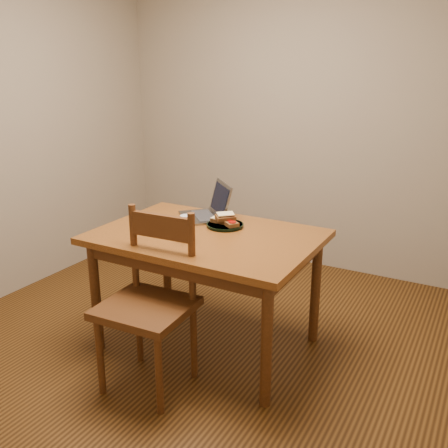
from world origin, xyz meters
The scene contains 11 objects.
floor centered at (0.00, 0.00, -0.01)m, with size 3.20×3.20×0.02m, color black.
back_wall centered at (0.00, 1.61, 1.30)m, with size 3.20×0.02×2.60m, color gray.
left_wall centered at (-1.61, 0.00, 1.30)m, with size 0.02×3.20×2.60m, color gray.
table centered at (0.11, -0.02, 0.65)m, with size 1.30×0.90×0.74m.
chair centered at (0.05, -0.51, 0.53)m, with size 0.48×0.46×0.49m.
plate centered at (0.15, 0.15, 0.75)m, with size 0.23×0.23×0.02m, color black.
sandwich_cheese centered at (0.11, 0.16, 0.78)m, with size 0.11×0.07×0.04m, color #381E0C, non-canonical shape.
sandwich_tomato centered at (0.19, 0.14, 0.78)m, with size 0.11×0.07×0.04m, color #381E0C, non-canonical shape.
sandwich_top centered at (0.15, 0.16, 0.80)m, with size 0.12×0.07×0.04m, color #381E0C, non-canonical shape.
milk_glass centered at (0.08, -0.18, 0.82)m, with size 0.08×0.08×0.15m, color white, non-canonical shape.
laptop centered at (-0.04, 0.28, 0.80)m, with size 0.42×0.42×0.23m.
Camera 1 is at (1.57, -2.41, 1.70)m, focal length 40.00 mm.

